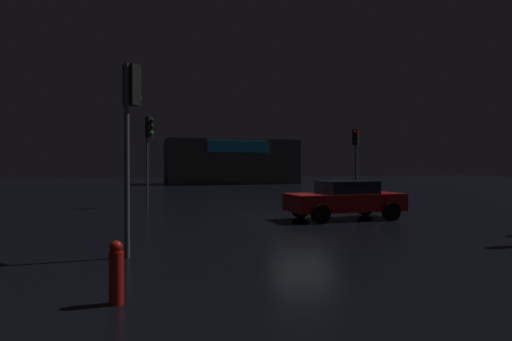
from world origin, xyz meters
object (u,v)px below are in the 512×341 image
Objects in this scene: traffic_signal_opposite at (356,150)px; fire_hydrant at (116,273)px; traffic_signal_cross_right at (149,139)px; car_near at (345,199)px; store_building at (231,162)px; traffic_signal_cross_left at (131,114)px.

fire_hydrant is (-12.81, -16.06, -2.49)m from traffic_signal_opposite.
car_near is (7.07, -7.33, -2.62)m from traffic_signal_cross_right.
store_building is at bearing 84.62° from car_near.
store_building is 15.32× the size of fire_hydrant.
traffic_signal_cross_right is (-10.27, -26.69, 0.91)m from store_building.
traffic_signal_cross_right is at bearing 133.97° from car_near.
store_building is 40.58m from traffic_signal_cross_left.
traffic_signal_opposite is 9.13m from car_near.
fire_hydrant is at bearing -134.06° from car_near.
traffic_signal_opposite is 0.92× the size of traffic_signal_cross_right.
traffic_signal_opposite is (1.40, -26.43, 0.47)m from store_building.
fire_hydrant is (-11.41, -42.49, -2.02)m from store_building.
car_near is (-4.60, -7.58, -2.18)m from traffic_signal_opposite.
store_building reaches higher than traffic_signal_cross_left.
fire_hydrant is (-0.23, -3.49, -2.79)m from traffic_signal_cross_left.
store_building is 3.24× the size of traffic_signal_cross_right.
traffic_signal_cross_left is 9.73m from car_near.
store_building is 28.61m from traffic_signal_cross_right.
store_building is 3.51× the size of traffic_signal_opposite.
traffic_signal_cross_right is (0.91, 12.32, 0.14)m from traffic_signal_cross_left.
fire_hydrant is at bearing -94.12° from traffic_signal_cross_right.
traffic_signal_cross_right is (-11.67, -0.25, 0.44)m from traffic_signal_opposite.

